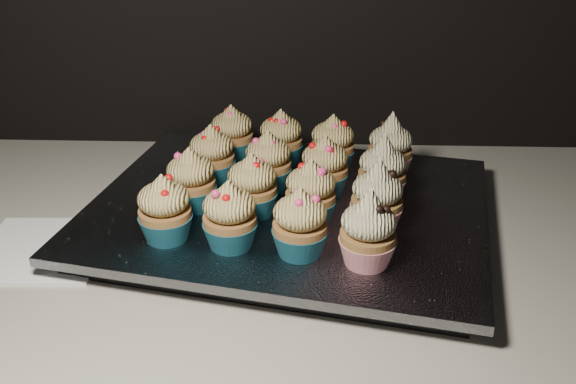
% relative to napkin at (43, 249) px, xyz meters
% --- Properties ---
extents(worktop, '(2.44, 0.64, 0.04)m').
position_rel_napkin_xyz_m(worktop, '(0.52, 0.05, -0.02)').
color(worktop, beige).
rests_on(worktop, cabinet).
extents(napkin, '(0.16, 0.16, 0.00)m').
position_rel_napkin_xyz_m(napkin, '(0.00, 0.00, 0.00)').
color(napkin, white).
rests_on(napkin, worktop).
extents(baking_tray, '(0.53, 0.44, 0.02)m').
position_rel_napkin_xyz_m(baking_tray, '(0.30, 0.07, 0.01)').
color(baking_tray, black).
rests_on(baking_tray, worktop).
extents(foil_lining, '(0.58, 0.49, 0.01)m').
position_rel_napkin_xyz_m(foil_lining, '(0.30, 0.07, 0.03)').
color(foil_lining, silver).
rests_on(foil_lining, baking_tray).
extents(cupcake_0, '(0.06, 0.06, 0.08)m').
position_rel_napkin_xyz_m(cupcake_0, '(0.16, -0.02, 0.07)').
color(cupcake_0, '#185E74').
rests_on(cupcake_0, foil_lining).
extents(cupcake_1, '(0.06, 0.06, 0.08)m').
position_rel_napkin_xyz_m(cupcake_1, '(0.24, -0.03, 0.07)').
color(cupcake_1, '#185E74').
rests_on(cupcake_1, foil_lining).
extents(cupcake_2, '(0.06, 0.06, 0.08)m').
position_rel_napkin_xyz_m(cupcake_2, '(0.32, -0.05, 0.07)').
color(cupcake_2, '#185E74').
rests_on(cupcake_2, foil_lining).
extents(cupcake_3, '(0.06, 0.06, 0.10)m').
position_rel_napkin_xyz_m(cupcake_3, '(0.39, -0.06, 0.07)').
color(cupcake_3, '#B7192E').
rests_on(cupcake_3, foil_lining).
extents(cupcake_4, '(0.06, 0.06, 0.08)m').
position_rel_napkin_xyz_m(cupcake_4, '(0.18, 0.06, 0.07)').
color(cupcake_4, '#185E74').
rests_on(cupcake_4, foil_lining).
extents(cupcake_5, '(0.06, 0.06, 0.08)m').
position_rel_napkin_xyz_m(cupcake_5, '(0.26, 0.04, 0.07)').
color(cupcake_5, '#185E74').
rests_on(cupcake_5, foil_lining).
extents(cupcake_6, '(0.06, 0.06, 0.08)m').
position_rel_napkin_xyz_m(cupcake_6, '(0.33, 0.03, 0.07)').
color(cupcake_6, '#185E74').
rests_on(cupcake_6, foil_lining).
extents(cupcake_7, '(0.06, 0.06, 0.10)m').
position_rel_napkin_xyz_m(cupcake_7, '(0.41, 0.01, 0.07)').
color(cupcake_7, '#B7192E').
rests_on(cupcake_7, foil_lining).
extents(cupcake_8, '(0.06, 0.06, 0.08)m').
position_rel_napkin_xyz_m(cupcake_8, '(0.20, 0.13, 0.07)').
color(cupcake_8, '#185E74').
rests_on(cupcake_8, foil_lining).
extents(cupcake_9, '(0.06, 0.06, 0.08)m').
position_rel_napkin_xyz_m(cupcake_9, '(0.27, 0.12, 0.07)').
color(cupcake_9, '#185E74').
rests_on(cupcake_9, foil_lining).
extents(cupcake_10, '(0.06, 0.06, 0.08)m').
position_rel_napkin_xyz_m(cupcake_10, '(0.35, 0.10, 0.07)').
color(cupcake_10, '#185E74').
rests_on(cupcake_10, foil_lining).
extents(cupcake_11, '(0.06, 0.06, 0.10)m').
position_rel_napkin_xyz_m(cupcake_11, '(0.42, 0.09, 0.07)').
color(cupcake_11, '#B7192E').
rests_on(cupcake_11, foil_lining).
extents(cupcake_12, '(0.06, 0.06, 0.08)m').
position_rel_napkin_xyz_m(cupcake_12, '(0.22, 0.21, 0.07)').
color(cupcake_12, '#185E74').
rests_on(cupcake_12, foil_lining).
extents(cupcake_13, '(0.06, 0.06, 0.08)m').
position_rel_napkin_xyz_m(cupcake_13, '(0.29, 0.20, 0.07)').
color(cupcake_13, '#185E74').
rests_on(cupcake_13, foil_lining).
extents(cupcake_14, '(0.06, 0.06, 0.08)m').
position_rel_napkin_xyz_m(cupcake_14, '(0.36, 0.18, 0.07)').
color(cupcake_14, '#185E74').
rests_on(cupcake_14, foil_lining).
extents(cupcake_15, '(0.06, 0.06, 0.10)m').
position_rel_napkin_xyz_m(cupcake_15, '(0.44, 0.16, 0.07)').
color(cupcake_15, '#B7192E').
rests_on(cupcake_15, foil_lining).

